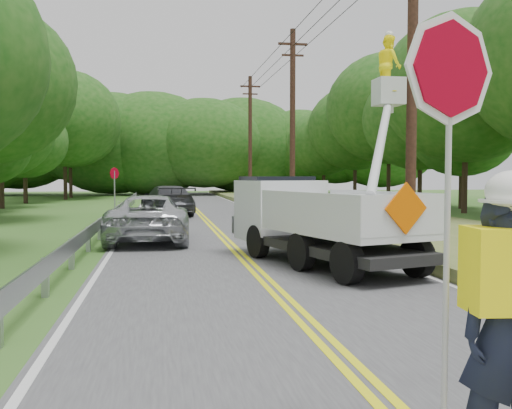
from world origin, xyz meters
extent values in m
plane|color=#2C5F1A|center=(0.00, 0.00, 0.00)|extent=(140.00, 140.00, 0.00)
cube|color=#444446|center=(0.00, 14.00, 0.01)|extent=(7.20, 96.00, 0.02)
cube|color=#F4F110|center=(-0.10, 14.00, 0.02)|extent=(0.12, 96.00, 0.00)
cube|color=#F4F110|center=(0.10, 14.00, 0.02)|extent=(0.12, 96.00, 0.00)
cube|color=silver|center=(-3.45, 14.00, 0.02)|extent=(0.12, 96.00, 0.00)
cube|color=silver|center=(3.45, 14.00, 0.02)|extent=(0.12, 96.00, 0.00)
cube|color=#95989C|center=(-4.10, 4.00, 0.35)|extent=(0.12, 0.14, 0.70)
cube|color=#95989C|center=(-4.10, 7.00, 0.35)|extent=(0.12, 0.14, 0.70)
cube|color=#95989C|center=(-4.10, 10.00, 0.35)|extent=(0.12, 0.14, 0.70)
cube|color=#95989C|center=(-4.10, 13.00, 0.35)|extent=(0.12, 0.14, 0.70)
cube|color=#95989C|center=(-4.10, 16.00, 0.35)|extent=(0.12, 0.14, 0.70)
cube|color=#95989C|center=(-4.10, 19.00, 0.35)|extent=(0.12, 0.14, 0.70)
cube|color=#95989C|center=(-4.10, 22.00, 0.35)|extent=(0.12, 0.14, 0.70)
cube|color=#95989C|center=(-4.10, 25.00, 0.35)|extent=(0.12, 0.14, 0.70)
cube|color=#95989C|center=(-4.10, 28.00, 0.35)|extent=(0.12, 0.14, 0.70)
cube|color=#95989C|center=(-4.10, 31.00, 0.35)|extent=(0.12, 0.14, 0.70)
cube|color=#95989C|center=(-4.10, 34.00, 0.35)|extent=(0.12, 0.14, 0.70)
cube|color=#95989C|center=(-4.10, 37.00, 0.35)|extent=(0.12, 0.14, 0.70)
cube|color=#95989C|center=(-4.00, 15.00, 0.60)|extent=(0.05, 48.00, 0.34)
cylinder|color=black|center=(5.00, 9.00, 5.00)|extent=(0.30, 0.30, 10.00)
cylinder|color=black|center=(5.00, 24.00, 5.00)|extent=(0.30, 0.30, 10.00)
cube|color=black|center=(5.00, 24.00, 9.20)|extent=(1.60, 0.12, 0.12)
cube|color=black|center=(5.00, 24.00, 8.60)|extent=(1.20, 0.10, 0.10)
cylinder|color=black|center=(5.00, 39.00, 5.00)|extent=(0.30, 0.30, 10.00)
cube|color=black|center=(5.00, 39.00, 9.20)|extent=(1.60, 0.12, 0.12)
cube|color=black|center=(5.00, 39.00, 8.60)|extent=(1.20, 0.10, 0.10)
cylinder|color=black|center=(4.30, 17.50, 9.10)|extent=(0.03, 43.00, 0.03)
cylinder|color=black|center=(5.00, 17.50, 9.10)|extent=(0.03, 43.00, 0.03)
cylinder|color=black|center=(5.70, 17.50, 9.10)|extent=(0.03, 43.00, 0.03)
cube|color=#51682E|center=(7.10, 14.00, 0.15)|extent=(7.00, 96.00, 0.30)
cylinder|color=#332319|center=(-12.09, 32.00, 1.45)|extent=(0.32, 0.32, 2.90)
ellipsoid|color=#174B12|center=(-12.09, 32.00, 5.00)|extent=(6.78, 6.78, 5.96)
cylinder|color=#332319|center=(-12.13, 38.63, 1.37)|extent=(0.32, 0.32, 2.73)
ellipsoid|color=#174B12|center=(-12.13, 38.63, 4.71)|extent=(6.38, 6.38, 5.61)
cylinder|color=#332319|center=(-10.26, 44.94, 2.03)|extent=(0.32, 0.32, 4.06)
ellipsoid|color=#174B12|center=(-10.26, 44.94, 7.00)|extent=(9.48, 9.48, 8.34)
cylinder|color=#332319|center=(-10.40, 48.87, 2.00)|extent=(0.32, 0.32, 4.00)
ellipsoid|color=#174B12|center=(-10.40, 48.87, 6.89)|extent=(9.33, 9.33, 8.21)
cylinder|color=#332319|center=(14.63, 23.06, 2.03)|extent=(0.32, 0.32, 4.06)
ellipsoid|color=#174B12|center=(14.63, 23.06, 7.00)|extent=(9.48, 9.48, 8.34)
cylinder|color=#332319|center=(16.72, 27.14, 1.47)|extent=(0.32, 0.32, 2.93)
ellipsoid|color=#174B12|center=(16.72, 27.14, 5.05)|extent=(6.84, 6.84, 6.02)
cylinder|color=#332319|center=(16.15, 31.85, 1.77)|extent=(0.32, 0.32, 3.54)
ellipsoid|color=#174B12|center=(16.15, 31.85, 6.09)|extent=(8.25, 8.25, 7.26)
cylinder|color=#332319|center=(15.79, 36.70, 2.15)|extent=(0.32, 0.32, 4.29)
ellipsoid|color=#174B12|center=(15.79, 36.70, 7.40)|extent=(10.02, 10.02, 8.82)
cylinder|color=#332319|center=(15.10, 42.70, 1.83)|extent=(0.32, 0.32, 3.67)
ellipsoid|color=#174B12|center=(15.10, 42.70, 6.32)|extent=(8.56, 8.56, 7.53)
cylinder|color=#332319|center=(13.17, 46.05, 1.50)|extent=(0.32, 0.32, 3.00)
ellipsoid|color=#174B12|center=(13.17, 46.05, 5.17)|extent=(7.00, 7.00, 6.16)
ellipsoid|color=#174B12|center=(-17.04, 57.94, 5.50)|extent=(13.07, 9.80, 9.80)
ellipsoid|color=#174B12|center=(-12.14, 57.28, 5.50)|extent=(10.41, 7.81, 7.81)
ellipsoid|color=#174B12|center=(-7.32, 56.41, 5.50)|extent=(14.44, 10.83, 10.83)
ellipsoid|color=#174B12|center=(-2.99, 56.15, 5.50)|extent=(14.80, 11.10, 11.10)
ellipsoid|color=#174B12|center=(2.46, 54.40, 5.50)|extent=(12.68, 9.51, 9.51)
ellipsoid|color=#174B12|center=(7.06, 57.79, 5.50)|extent=(14.22, 10.67, 10.67)
ellipsoid|color=#174B12|center=(13.51, 56.98, 5.50)|extent=(10.76, 8.07, 8.07)
ellipsoid|color=#174B12|center=(17.44, 56.09, 5.50)|extent=(11.66, 8.75, 8.75)
ellipsoid|color=#174B12|center=(22.13, 54.07, 5.50)|extent=(12.74, 9.56, 9.56)
imported|color=#191E33|center=(0.40, -2.75, 1.03)|extent=(0.78, 0.56, 2.01)
cube|color=#FDEF0E|center=(0.40, -2.75, 1.48)|extent=(0.65, 0.44, 0.61)
ellipsoid|color=white|center=(0.40, -2.75, 2.04)|extent=(0.38, 0.38, 0.30)
cylinder|color=#B7B7B7|center=(-0.05, -2.65, 1.43)|extent=(0.04, 0.04, 2.82)
cylinder|color=#9B0016|center=(-0.05, -2.65, 2.91)|extent=(0.78, 0.26, 0.81)
cylinder|color=black|center=(1.49, 4.16, 0.44)|extent=(0.49, 0.89, 0.85)
cylinder|color=black|center=(3.18, 4.66, 0.44)|extent=(0.49, 0.89, 0.85)
cylinder|color=black|center=(1.00, 5.85, 0.44)|extent=(0.49, 0.89, 0.85)
cylinder|color=black|center=(2.69, 6.35, 0.44)|extent=(0.49, 0.89, 0.85)
cylinder|color=black|center=(0.37, 7.97, 0.44)|extent=(0.49, 0.89, 0.85)
cylinder|color=black|center=(2.07, 8.47, 0.44)|extent=(0.49, 0.89, 0.85)
cube|color=black|center=(1.77, 6.36, 0.50)|extent=(3.37, 5.94, 0.22)
cube|color=silver|center=(1.94, 5.76, 0.95)|extent=(3.09, 4.46, 0.19)
cube|color=silver|center=(0.99, 5.48, 1.39)|extent=(1.19, 3.91, 0.79)
cube|color=silver|center=(2.90, 6.05, 1.39)|extent=(1.19, 3.91, 0.79)
cube|color=silver|center=(2.51, 3.84, 1.39)|extent=(1.96, 0.62, 0.79)
cube|color=silver|center=(1.10, 8.64, 1.21)|extent=(2.38, 2.17, 1.59)
cube|color=black|center=(1.05, 8.81, 1.78)|extent=(2.02, 1.60, 0.66)
cube|color=silver|center=(2.21, 4.83, 1.39)|extent=(0.99, 0.99, 0.71)
cube|color=silver|center=(4.30, 9.00, 4.50)|extent=(0.75, 0.75, 0.75)
imported|color=#FDEF0E|center=(4.30, 9.00, 5.25)|extent=(0.62, 0.80, 1.65)
cube|color=#EC5E00|center=(2.53, 3.78, 1.52)|extent=(0.97, 0.32, 1.00)
imported|color=#B8BCC0|center=(-2.45, 12.15, 0.77)|extent=(2.65, 5.45, 1.49)
imported|color=#36383D|center=(-1.76, 24.05, 0.80)|extent=(3.10, 5.69, 1.56)
cylinder|color=#95989C|center=(-4.10, 19.36, 1.16)|extent=(0.06, 0.06, 2.32)
cylinder|color=#9B0016|center=(-4.10, 19.36, 2.22)|extent=(0.38, 0.40, 0.53)
camera|label=1|loc=(-2.07, -6.45, 2.16)|focal=40.10mm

